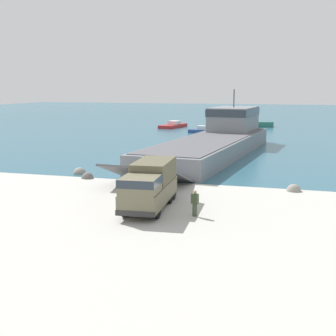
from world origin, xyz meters
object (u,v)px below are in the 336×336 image
Objects in this scene: soldier_on_ramp at (195,201)px; moored_boat_a at (173,125)px; military_truck at (150,185)px; moored_boat_b at (251,123)px; landing_craft at (218,138)px; moored_boat_c at (204,131)px.

soldier_on_ramp is 0.20× the size of moored_boat_a.
military_truck reaches higher than moored_boat_b.
soldier_on_ramp is 63.70m from moored_boat_a.
military_truck is (0.39, -27.56, -0.22)m from landing_craft.
military_truck is 50.92m from moored_boat_c.
landing_craft is 37.98m from moored_boat_b.
landing_craft is at bearing 124.92° from moored_boat_a.
moored_boat_a is at bearing 119.66° from landing_craft.
landing_craft is 6.47× the size of moored_boat_c.
soldier_on_ramp is at bearing -77.21° from landing_craft.
landing_craft is 23.81m from moored_boat_c.
moored_boat_b is at bearing -148.19° from moored_boat_a.
military_truck is at bearing 14.91° from moored_boat_c.
landing_craft is 35.54m from moored_boat_a.
moored_boat_c is (-6.29, -15.06, -0.30)m from moored_boat_b.
moored_boat_b is (14.46, 5.57, 0.29)m from moored_boat_a.
moored_boat_b is (-3.75, 66.60, -0.23)m from soldier_on_ramp.
landing_craft is 27.56m from military_truck.
moored_boat_a is at bearing -132.01° from moored_boat_c.
soldier_on_ramp is at bearing 18.31° from moored_boat_c.
military_truck reaches higher than moored_boat_c.
military_truck is 65.53m from moored_boat_b.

